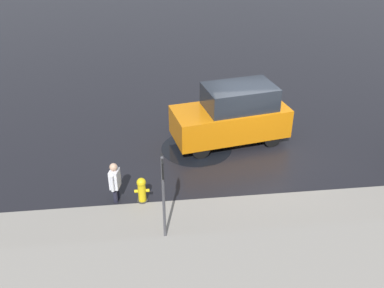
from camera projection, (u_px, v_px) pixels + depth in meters
name	position (u px, v px, depth m)	size (l,w,h in m)	color
ground_plane	(253.00, 149.00, 14.64)	(60.00, 60.00, 0.00)	black
kerb_strip	(292.00, 231.00, 11.02)	(24.00, 3.20, 0.04)	gray
moving_hatchback	(232.00, 115.00, 14.61)	(4.15, 2.39, 2.06)	orange
fire_hydrant	(142.00, 190.00, 11.91)	(0.42, 0.31, 0.80)	gold
pedestrian	(115.00, 180.00, 11.86)	(0.32, 0.56, 1.22)	silver
metal_railing	(373.00, 237.00, 9.81)	(9.97, 0.04, 1.05)	#B7BABF
sign_post	(163.00, 187.00, 10.06)	(0.07, 0.44, 2.40)	#4C4C51
puddle_patch	(196.00, 148.00, 14.69)	(2.42, 2.42, 0.01)	black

